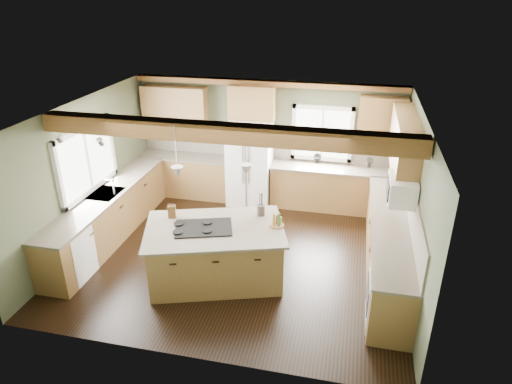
# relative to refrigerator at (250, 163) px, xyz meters

# --- Properties ---
(floor) EXTENTS (5.60, 5.60, 0.00)m
(floor) POSITION_rel_refrigerator_xyz_m (0.30, -2.12, -0.90)
(floor) COLOR black
(floor) RESTS_ON ground
(ceiling) EXTENTS (5.60, 5.60, 0.00)m
(ceiling) POSITION_rel_refrigerator_xyz_m (0.30, -2.12, 1.70)
(ceiling) COLOR silver
(ceiling) RESTS_ON wall_back
(wall_back) EXTENTS (5.60, 0.00, 5.60)m
(wall_back) POSITION_rel_refrigerator_xyz_m (0.30, 0.38, 0.40)
(wall_back) COLOR #4D563D
(wall_back) RESTS_ON ground
(wall_left) EXTENTS (0.00, 5.00, 5.00)m
(wall_left) POSITION_rel_refrigerator_xyz_m (-2.50, -2.12, 0.40)
(wall_left) COLOR #4D563D
(wall_left) RESTS_ON ground
(wall_right) EXTENTS (0.00, 5.00, 5.00)m
(wall_right) POSITION_rel_refrigerator_xyz_m (3.10, -2.12, 0.40)
(wall_right) COLOR #4D563D
(wall_right) RESTS_ON ground
(ceiling_beam) EXTENTS (5.55, 0.26, 0.26)m
(ceiling_beam) POSITION_rel_refrigerator_xyz_m (0.30, -2.86, 1.57)
(ceiling_beam) COLOR #573819
(ceiling_beam) RESTS_ON ceiling
(soffit_trim) EXTENTS (5.55, 0.20, 0.10)m
(soffit_trim) POSITION_rel_refrigerator_xyz_m (0.30, 0.28, 1.64)
(soffit_trim) COLOR #573819
(soffit_trim) RESTS_ON ceiling
(backsplash_back) EXTENTS (5.58, 0.03, 0.58)m
(backsplash_back) POSITION_rel_refrigerator_xyz_m (0.30, 0.36, 0.31)
(backsplash_back) COLOR brown
(backsplash_back) RESTS_ON wall_back
(backsplash_right) EXTENTS (0.03, 3.70, 0.58)m
(backsplash_right) POSITION_rel_refrigerator_xyz_m (3.08, -2.07, 0.31)
(backsplash_right) COLOR brown
(backsplash_right) RESTS_ON wall_right
(base_cab_back_left) EXTENTS (2.02, 0.60, 0.88)m
(base_cab_back_left) POSITION_rel_refrigerator_xyz_m (-1.49, 0.08, -0.46)
(base_cab_back_left) COLOR brown
(base_cab_back_left) RESTS_ON floor
(counter_back_left) EXTENTS (2.06, 0.64, 0.04)m
(counter_back_left) POSITION_rel_refrigerator_xyz_m (-1.49, 0.08, 0.00)
(counter_back_left) COLOR #463E33
(counter_back_left) RESTS_ON base_cab_back_left
(base_cab_back_right) EXTENTS (2.62, 0.60, 0.88)m
(base_cab_back_right) POSITION_rel_refrigerator_xyz_m (1.79, 0.08, -0.46)
(base_cab_back_right) COLOR brown
(base_cab_back_right) RESTS_ON floor
(counter_back_right) EXTENTS (2.66, 0.64, 0.04)m
(counter_back_right) POSITION_rel_refrigerator_xyz_m (1.79, 0.08, 0.00)
(counter_back_right) COLOR #463E33
(counter_back_right) RESTS_ON base_cab_back_right
(base_cab_left) EXTENTS (0.60, 3.70, 0.88)m
(base_cab_left) POSITION_rel_refrigerator_xyz_m (-2.20, -2.07, -0.46)
(base_cab_left) COLOR brown
(base_cab_left) RESTS_ON floor
(counter_left) EXTENTS (0.64, 3.74, 0.04)m
(counter_left) POSITION_rel_refrigerator_xyz_m (-2.20, -2.07, 0.00)
(counter_left) COLOR #463E33
(counter_left) RESTS_ON base_cab_left
(base_cab_right) EXTENTS (0.60, 3.70, 0.88)m
(base_cab_right) POSITION_rel_refrigerator_xyz_m (2.80, -2.07, -0.46)
(base_cab_right) COLOR brown
(base_cab_right) RESTS_ON floor
(counter_right) EXTENTS (0.64, 3.74, 0.04)m
(counter_right) POSITION_rel_refrigerator_xyz_m (2.80, -2.07, 0.00)
(counter_right) COLOR #463E33
(counter_right) RESTS_ON base_cab_right
(upper_cab_back_left) EXTENTS (1.40, 0.35, 0.90)m
(upper_cab_back_left) POSITION_rel_refrigerator_xyz_m (-1.69, 0.21, 1.05)
(upper_cab_back_left) COLOR brown
(upper_cab_back_left) RESTS_ON wall_back
(upper_cab_over_fridge) EXTENTS (0.96, 0.35, 0.70)m
(upper_cab_over_fridge) POSITION_rel_refrigerator_xyz_m (-0.00, 0.21, 1.25)
(upper_cab_over_fridge) COLOR brown
(upper_cab_over_fridge) RESTS_ON wall_back
(upper_cab_right) EXTENTS (0.35, 2.20, 0.90)m
(upper_cab_right) POSITION_rel_refrigerator_xyz_m (2.92, -1.22, 1.05)
(upper_cab_right) COLOR brown
(upper_cab_right) RESTS_ON wall_right
(upper_cab_back_corner) EXTENTS (0.90, 0.35, 0.90)m
(upper_cab_back_corner) POSITION_rel_refrigerator_xyz_m (2.60, 0.21, 1.05)
(upper_cab_back_corner) COLOR brown
(upper_cab_back_corner) RESTS_ON wall_back
(window_left) EXTENTS (0.04, 1.60, 1.05)m
(window_left) POSITION_rel_refrigerator_xyz_m (-2.48, -2.07, 0.65)
(window_left) COLOR white
(window_left) RESTS_ON wall_left
(window_back) EXTENTS (1.10, 0.04, 1.00)m
(window_back) POSITION_rel_refrigerator_xyz_m (1.45, 0.36, 0.65)
(window_back) COLOR white
(window_back) RESTS_ON wall_back
(sink) EXTENTS (0.50, 0.65, 0.03)m
(sink) POSITION_rel_refrigerator_xyz_m (-2.20, -2.07, 0.01)
(sink) COLOR #262628
(sink) RESTS_ON counter_left
(faucet) EXTENTS (0.02, 0.02, 0.28)m
(faucet) POSITION_rel_refrigerator_xyz_m (-2.02, -2.07, 0.15)
(faucet) COLOR #B2B2B7
(faucet) RESTS_ON sink
(dishwasher) EXTENTS (0.60, 0.60, 0.84)m
(dishwasher) POSITION_rel_refrigerator_xyz_m (-2.19, -3.37, -0.47)
(dishwasher) COLOR white
(dishwasher) RESTS_ON floor
(oven) EXTENTS (0.60, 0.72, 0.84)m
(oven) POSITION_rel_refrigerator_xyz_m (2.79, -3.37, -0.47)
(oven) COLOR white
(oven) RESTS_ON floor
(microwave) EXTENTS (0.40, 0.70, 0.38)m
(microwave) POSITION_rel_refrigerator_xyz_m (2.88, -2.17, 0.65)
(microwave) COLOR white
(microwave) RESTS_ON wall_right
(pendant_left) EXTENTS (0.18, 0.18, 0.16)m
(pendant_left) POSITION_rel_refrigerator_xyz_m (-0.37, -3.01, 0.98)
(pendant_left) COLOR #B2B2B7
(pendant_left) RESTS_ON ceiling
(pendant_right) EXTENTS (0.18, 0.18, 0.16)m
(pendant_right) POSITION_rel_refrigerator_xyz_m (0.59, -2.70, 0.98)
(pendant_right) COLOR #B2B2B7
(pendant_right) RESTS_ON ceiling
(refrigerator) EXTENTS (0.90, 0.74, 1.80)m
(refrigerator) POSITION_rel_refrigerator_xyz_m (0.00, 0.00, 0.00)
(refrigerator) COLOR white
(refrigerator) RESTS_ON floor
(island) EXTENTS (2.29, 1.79, 0.88)m
(island) POSITION_rel_refrigerator_xyz_m (0.11, -2.86, -0.46)
(island) COLOR olive
(island) RESTS_ON floor
(island_top) EXTENTS (2.46, 1.96, 0.04)m
(island_top) POSITION_rel_refrigerator_xyz_m (0.11, -2.86, 0.00)
(island_top) COLOR #463E33
(island_top) RESTS_ON island
(cooktop) EXTENTS (1.01, 0.82, 0.02)m
(cooktop) POSITION_rel_refrigerator_xyz_m (-0.05, -2.91, 0.03)
(cooktop) COLOR black
(cooktop) RESTS_ON island_top
(knife_block) EXTENTS (0.15, 0.13, 0.20)m
(knife_block) POSITION_rel_refrigerator_xyz_m (-0.67, -2.67, 0.12)
(knife_block) COLOR brown
(knife_block) RESTS_ON island_top
(utensil_crock) EXTENTS (0.16, 0.16, 0.17)m
(utensil_crock) POSITION_rel_refrigerator_xyz_m (0.72, -2.28, 0.11)
(utensil_crock) COLOR #3C3530
(utensil_crock) RESTS_ON island_top
(bottle_tray) EXTENTS (0.32, 0.32, 0.22)m
(bottle_tray) POSITION_rel_refrigerator_xyz_m (1.04, -2.58, 0.13)
(bottle_tray) COLOR brown
(bottle_tray) RESTS_ON island_top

